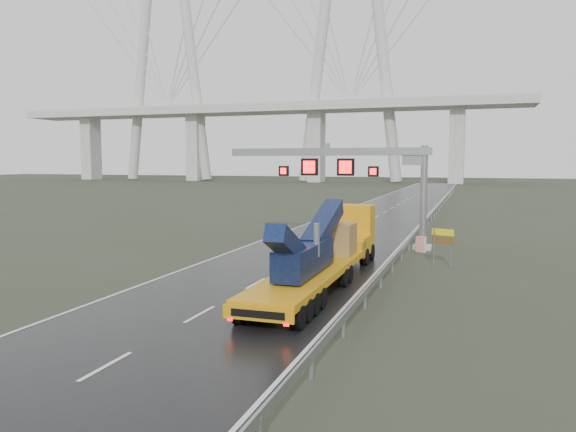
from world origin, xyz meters
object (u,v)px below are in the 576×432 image
(heavy_haul_truck, at_px, (330,248))
(exit_sign_pair, at_px, (443,240))
(sign_gantry, at_px, (355,168))
(striped_barrier, at_px, (421,244))

(heavy_haul_truck, height_order, exit_sign_pair, heavy_haul_truck)
(sign_gantry, relative_size, exit_sign_pair, 6.56)
(sign_gantry, height_order, heavy_haul_truck, sign_gantry)
(heavy_haul_truck, relative_size, striped_barrier, 16.56)
(exit_sign_pair, bearing_deg, sign_gantry, 155.12)
(sign_gantry, bearing_deg, striped_barrier, -13.83)
(sign_gantry, relative_size, striped_barrier, 14.06)
(exit_sign_pair, height_order, striped_barrier, exit_sign_pair)
(heavy_haul_truck, xyz_separation_m, striped_barrier, (3.72, 10.32, -1.07))
(sign_gantry, xyz_separation_m, exit_sign_pair, (6.48, -6.35, -4.02))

